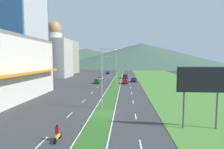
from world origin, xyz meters
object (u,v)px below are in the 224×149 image
billboard_roadside (201,82)px  car_4 (134,80)px  car_1 (108,73)px  street_lamp_mid (115,69)px  pickup_truck_0 (125,76)px  motorcycle_rider (58,134)px  street_lamp_near (103,75)px  car_2 (125,81)px  car_3 (100,78)px  car_0 (97,81)px

billboard_roadside → car_4: billboard_roadside is taller
car_1 → billboard_roadside: bearing=-167.0°
street_lamp_mid → pickup_truck_0: size_ratio=1.82×
street_lamp_mid → motorcycle_rider: 38.52m
billboard_roadside → car_4: bearing=97.2°
street_lamp_near → billboard_roadside: street_lamp_near is taller
car_1 → car_2: bearing=-166.5°
car_3 → car_4: (13.52, -4.38, 0.03)m
pickup_truck_0 → motorcycle_rider: bearing=-6.2°
car_4 → motorcycle_rider: motorcycle_rider is taller
car_1 → pickup_truck_0: bearing=-157.7°
car_1 → car_4: bearing=-159.9°
car_3 → car_4: 14.21m
motorcycle_rider → car_0: bearing=3.9°
billboard_roadside → car_4: (-6.09, 48.02, -5.04)m
billboard_roadside → car_1: size_ratio=1.79×
billboard_roadside → car_2: 43.70m
car_2 → pickup_truck_0: size_ratio=0.77×
billboard_roadside → car_3: bearing=110.5°
car_1 → car_3: bearing=-179.8°
street_lamp_mid → car_1: bearing=98.0°
car_1 → motorcycle_rider: (3.37, -89.83, -0.01)m
pickup_truck_0 → street_lamp_mid: bearing=-6.6°
billboard_roadside → car_0: bearing=114.5°
pickup_truck_0 → car_3: bearing=-53.8°
street_lamp_mid → motorcycle_rider: bearing=-95.9°
street_lamp_near → car_1: (-6.66, 76.90, -5.21)m
street_lamp_near → car_0: street_lamp_near is taller
car_3 → motorcycle_rider: bearing=-176.7°
billboard_roadside → car_3: billboard_roadside is taller
street_lamp_mid → car_2: street_lamp_mid is taller
street_lamp_mid → street_lamp_near: bearing=-91.4°
street_lamp_near → motorcycle_rider: 14.33m
street_lamp_mid → car_4: 16.71m
pickup_truck_0 → motorcycle_rider: (-7.00, -64.56, -0.24)m
car_0 → car_1: 42.31m
billboard_roadside → street_lamp_near: bearing=147.6°
street_lamp_near → car_4: bearing=80.1°
street_lamp_near → car_3: street_lamp_near is taller
car_3 → car_0: bearing=-179.9°
car_2 → car_4: 6.54m
street_lamp_near → car_3: (-6.55, 44.12, -5.21)m
car_3 → pickup_truck_0: bearing=-53.8°
car_4 → pickup_truck_0: bearing=-164.7°
car_0 → car_4: bearing=-69.1°
motorcycle_rider → billboard_roadside: bearing=-74.2°
street_lamp_near → street_lamp_mid: 25.08m
motorcycle_rider → car_3: bearing=3.3°
street_lamp_near → pickup_truck_0: size_ratio=1.95×
car_1 → pickup_truck_0: pickup_truck_0 is taller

